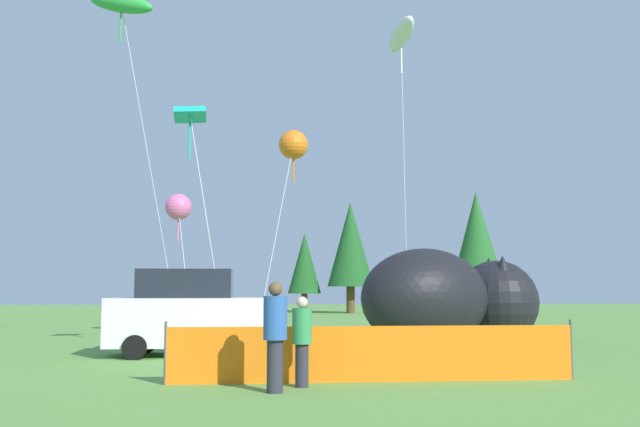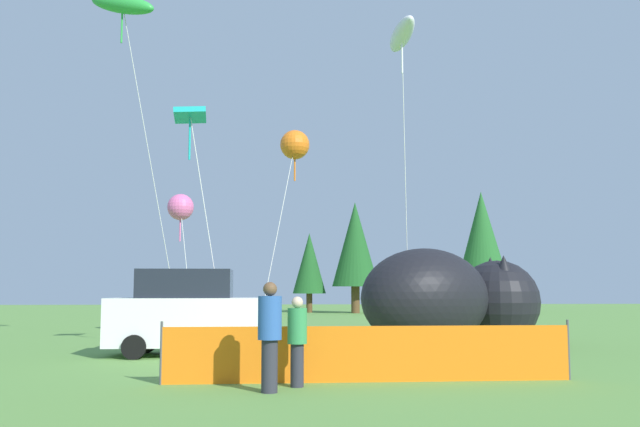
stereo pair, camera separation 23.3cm
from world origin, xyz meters
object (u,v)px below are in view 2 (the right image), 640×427
spectator_in_green_shirt (270,332)px  kite_teal_diamond (191,119)px  parked_car (192,314)px  inflatable_cat (449,302)px  kite_pink_octopus (181,207)px  folding_chair (435,344)px  kite_green_fish (123,6)px  kite_white_ghost (402,35)px  kite_orange_flower (295,145)px  spectator_in_white_shirt (297,337)px

spectator_in_green_shirt → kite_teal_diamond: (-2.27, 7.91, 5.56)m
parked_car → kite_teal_diamond: size_ratio=0.64×
inflatable_cat → kite_pink_octopus: 11.07m
folding_chair → kite_green_fish: kite_green_fish is taller
kite_pink_octopus → kite_white_ghost: bearing=-32.1°
kite_white_ghost → kite_orange_flower: bearing=142.0°
kite_green_fish → kite_white_ghost: 9.18m
folding_chair → spectator_in_white_shirt: 4.40m
spectator_in_white_shirt → kite_orange_flower: bearing=88.1°
kite_pink_octopus → spectator_in_green_shirt: bearing=-77.2°
kite_pink_octopus → kite_orange_flower: size_ratio=0.72×
kite_pink_octopus → kite_white_ghost: (7.61, -4.77, 5.18)m
kite_green_fish → inflatable_cat: bearing=-9.4°
kite_pink_octopus → parked_car: bearing=-80.6°
parked_car → kite_white_ghost: size_ratio=0.42×
kite_orange_flower → kite_teal_diamond: 5.64m
inflatable_cat → kite_green_fish: kite_green_fish is taller
folding_chair → kite_green_fish: size_ratio=0.08×
spectator_in_white_shirt → kite_pink_octopus: kite_pink_octopus is taller
spectator_in_white_shirt → kite_teal_diamond: size_ratio=0.23×
spectator_in_white_shirt → kite_pink_octopus: bearing=105.2°
parked_car → kite_green_fish: bearing=127.2°
kite_orange_flower → folding_chair: bearing=-72.5°
parked_car → kite_teal_diamond: (-0.25, 1.11, 5.49)m
inflatable_cat → kite_orange_flower: (-4.49, 3.76, 5.46)m
folding_chair → kite_orange_flower: (-2.82, 8.96, 6.31)m
spectator_in_green_shirt → kite_green_fish: kite_green_fish is taller
folding_chair → kite_orange_flower: bearing=-143.6°
inflatable_cat → kite_green_fish: size_ratio=0.56×
kite_green_fish → kite_pink_octopus: bearing=70.4°
spectator_in_white_shirt → kite_teal_diamond: bearing=110.9°
kite_green_fish → parked_car: bearing=-53.0°
inflatable_cat → kite_white_ghost: (-1.11, 1.12, 8.62)m
spectator_in_green_shirt → kite_orange_flower: 13.88m
inflatable_cat → spectator_in_green_shirt: bearing=-149.6°
kite_pink_octopus → folding_chair: bearing=-57.6°
parked_car → spectator_in_green_shirt: (2.02, -6.80, -0.07)m
spectator_in_green_shirt → kite_orange_flower: bearing=85.9°
parked_car → kite_pink_octopus: 8.83m
parked_car → kite_green_fish: size_ratio=0.38×
folding_chair → kite_teal_diamond: kite_teal_diamond is taller
spectator_in_white_shirt → kite_orange_flower: kite_orange_flower is taller
spectator_in_white_shirt → kite_green_fish: bearing=118.3°
spectator_in_white_shirt → kite_white_ghost: bearing=67.8°
kite_pink_octopus → inflatable_cat: bearing=-34.0°
kite_orange_flower → kite_white_ghost: size_ratio=0.71×
parked_car → kite_orange_flower: (2.92, 5.78, 5.72)m
kite_orange_flower → parked_car: bearing=-116.8°
spectator_in_white_shirt → kite_pink_octopus: (-3.83, 14.06, 3.91)m
kite_pink_octopus → kite_green_fish: size_ratio=0.46×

